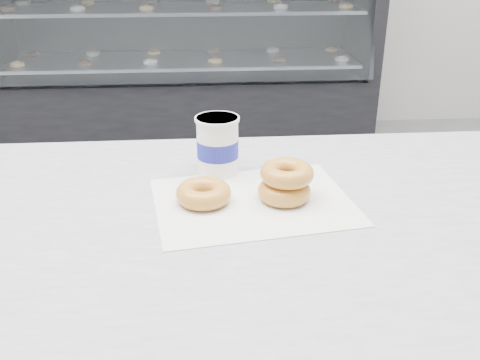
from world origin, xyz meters
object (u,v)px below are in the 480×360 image
object	(u,v)px
donut_stack	(286,182)
coffee_cup	(218,145)
display_case	(184,73)
donut_single	(204,193)

from	to	relation	value
donut_stack	coffee_cup	world-z (taller)	coffee_cup
coffee_cup	display_case	bearing A→B (deg)	88.65
display_case	donut_single	bearing A→B (deg)	-87.87
display_case	donut_stack	size ratio (longest dim) A/B	18.42
donut_stack	coffee_cup	xyz separation A→B (m)	(-0.11, 0.13, 0.02)
donut_single	donut_stack	world-z (taller)	donut_stack
display_case	donut_stack	world-z (taller)	display_case
display_case	coffee_cup	xyz separation A→B (m)	(0.13, -2.54, 0.47)
donut_single	display_case	bearing A→B (deg)	92.13
coffee_cup	donut_single	bearing A→B (deg)	-107.45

